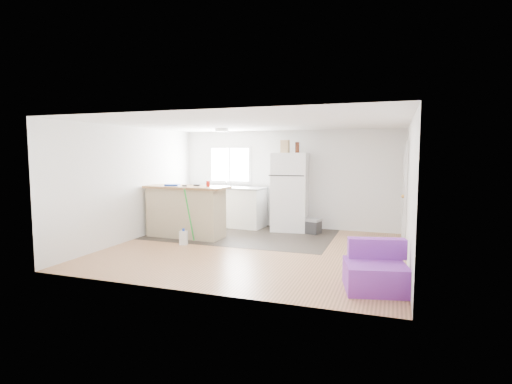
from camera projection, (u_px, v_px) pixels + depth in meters
room at (254, 187)px, 7.56m from camera, size 5.51×5.01×2.41m
vinyl_zone at (243, 234)px, 9.08m from camera, size 4.05×2.50×0.00m
window at (230, 165)px, 10.37m from camera, size 1.18×0.06×0.98m
interior_door at (405, 194)px, 8.13m from camera, size 0.11×0.92×2.10m
ceiling_fixture at (222, 130)px, 8.96m from camera, size 0.30×0.30×0.07m
kitchen_cabinets at (223, 206)px, 10.18m from camera, size 2.29×0.88×1.29m
peninsula at (186, 211)px, 8.77m from camera, size 1.87×0.78×1.13m
refrigerator at (290, 192)px, 9.50m from camera, size 0.88×0.84×1.85m
cooler at (311, 226)px, 9.20m from camera, size 0.52×0.42×0.35m
purple_seat at (375, 272)px, 5.42m from camera, size 0.94×0.91×0.65m
cleaner_jug at (184, 238)px, 8.05m from camera, size 0.17×0.14×0.33m
mop at (185, 233)px, 8.13m from camera, size 0.21×0.32×1.14m
red_cup at (208, 184)px, 8.56m from camera, size 0.10×0.10×0.12m
blue_tray at (172, 185)px, 8.76m from camera, size 0.34×0.29×0.04m
tool_a at (197, 185)px, 8.72m from camera, size 0.14×0.05×0.03m
tool_b at (184, 186)px, 8.59m from camera, size 0.10×0.05×0.03m
cardboard_box at (285, 146)px, 9.41m from camera, size 0.22×0.14×0.30m
bottle_left at (298, 147)px, 9.29m from camera, size 0.09×0.09×0.25m
bottle_right at (297, 147)px, 9.30m from camera, size 0.07×0.07×0.25m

